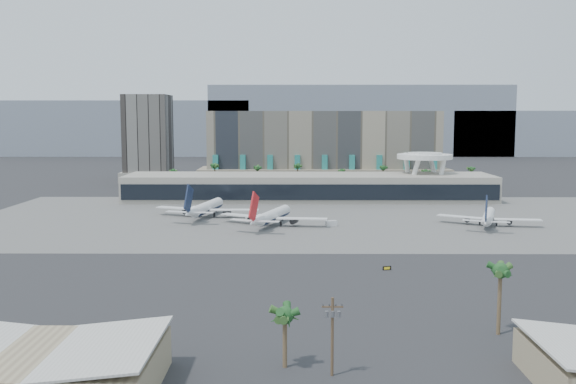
{
  "coord_description": "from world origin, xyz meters",
  "views": [
    {
      "loc": [
        -8.04,
        -188.22,
        38.46
      ],
      "look_at": [
        -9.41,
        40.0,
        11.87
      ],
      "focal_mm": 40.0,
      "sensor_mm": 36.0,
      "label": 1
    }
  ],
  "objects_px": {
    "utility_pole": "(332,330)",
    "airliner_left": "(205,208)",
    "service_vehicle_b": "(331,223)",
    "airliner_centre": "(272,216)",
    "taxiway_sign": "(387,268)",
    "service_vehicle_a": "(251,219)",
    "airliner_right": "(488,217)"
  },
  "relations": [
    {
      "from": "utility_pole",
      "to": "taxiway_sign",
      "type": "bearing_deg",
      "value": 74.9
    },
    {
      "from": "utility_pole",
      "to": "airliner_centre",
      "type": "distance_m",
      "value": 134.55
    },
    {
      "from": "airliner_left",
      "to": "airliner_right",
      "type": "bearing_deg",
      "value": 1.04
    },
    {
      "from": "taxiway_sign",
      "to": "utility_pole",
      "type": "bearing_deg",
      "value": -120.45
    },
    {
      "from": "utility_pole",
      "to": "service_vehicle_b",
      "type": "xyz_separation_m",
      "value": [
        7.93,
        132.83,
        -6.15
      ]
    },
    {
      "from": "airliner_left",
      "to": "service_vehicle_b",
      "type": "relative_size",
      "value": 11.02
    },
    {
      "from": "service_vehicle_b",
      "to": "airliner_right",
      "type": "bearing_deg",
      "value": -17.07
    },
    {
      "from": "utility_pole",
      "to": "airliner_left",
      "type": "xyz_separation_m",
      "value": [
        -39.49,
        153.18,
        -3.39
      ]
    },
    {
      "from": "airliner_centre",
      "to": "taxiway_sign",
      "type": "distance_m",
      "value": 73.82
    },
    {
      "from": "taxiway_sign",
      "to": "airliner_right",
      "type": "bearing_deg",
      "value": 40.19
    },
    {
      "from": "utility_pole",
      "to": "airliner_left",
      "type": "bearing_deg",
      "value": 104.45
    },
    {
      "from": "airliner_left",
      "to": "taxiway_sign",
      "type": "relative_size",
      "value": 19.25
    },
    {
      "from": "airliner_right",
      "to": "service_vehicle_b",
      "type": "relative_size",
      "value": 9.27
    },
    {
      "from": "airliner_centre",
      "to": "service_vehicle_a",
      "type": "height_order",
      "value": "airliner_centre"
    },
    {
      "from": "utility_pole",
      "to": "service_vehicle_a",
      "type": "distance_m",
      "value": 145.1
    },
    {
      "from": "utility_pole",
      "to": "taxiway_sign",
      "type": "relative_size",
      "value": 5.42
    },
    {
      "from": "airliner_left",
      "to": "airliner_centre",
      "type": "xyz_separation_m",
      "value": [
        26.25,
        -19.33,
        -0.13
      ]
    },
    {
      "from": "taxiway_sign",
      "to": "airliner_left",
      "type": "bearing_deg",
      "value": 108.43
    },
    {
      "from": "airliner_centre",
      "to": "airliner_right",
      "type": "distance_m",
      "value": 77.26
    },
    {
      "from": "airliner_centre",
      "to": "airliner_left",
      "type": "bearing_deg",
      "value": 161.55
    },
    {
      "from": "utility_pole",
      "to": "airliner_right",
      "type": "relative_size",
      "value": 0.33
    },
    {
      "from": "utility_pole",
      "to": "service_vehicle_b",
      "type": "bearing_deg",
      "value": 86.58
    },
    {
      "from": "airliner_left",
      "to": "service_vehicle_b",
      "type": "distance_m",
      "value": 51.67
    },
    {
      "from": "airliner_left",
      "to": "service_vehicle_b",
      "type": "height_order",
      "value": "airliner_left"
    },
    {
      "from": "utility_pole",
      "to": "airliner_right",
      "type": "xyz_separation_m",
      "value": [
        64.02,
        133.99,
        -3.88
      ]
    },
    {
      "from": "utility_pole",
      "to": "service_vehicle_a",
      "type": "xyz_separation_m",
      "value": [
        -21.17,
        143.41,
        -6.17
      ]
    },
    {
      "from": "airliner_left",
      "to": "service_vehicle_a",
      "type": "relative_size",
      "value": 10.72
    },
    {
      "from": "utility_pole",
      "to": "service_vehicle_a",
      "type": "height_order",
      "value": "utility_pole"
    },
    {
      "from": "airliner_centre",
      "to": "taxiway_sign",
      "type": "bearing_deg",
      "value": -46.93
    },
    {
      "from": "utility_pole",
      "to": "airliner_left",
      "type": "relative_size",
      "value": 0.28
    },
    {
      "from": "airliner_left",
      "to": "airliner_right",
      "type": "xyz_separation_m",
      "value": [
        103.51,
        -19.2,
        -0.49
      ]
    },
    {
      "from": "airliner_centre",
      "to": "service_vehicle_b",
      "type": "height_order",
      "value": "airliner_centre"
    }
  ]
}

